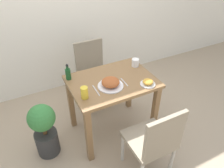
{
  "coord_description": "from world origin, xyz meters",
  "views": [
    {
      "loc": [
        -0.88,
        -1.74,
        2.1
      ],
      "look_at": [
        0.0,
        0.0,
        0.7
      ],
      "focal_mm": 35.0,
      "sensor_mm": 36.0,
      "label": 1
    }
  ],
  "objects_px": {
    "chair_near": "(154,140)",
    "drink_cup": "(135,63)",
    "food_plate": "(111,83)",
    "side_plate": "(148,83)",
    "sauce_bottle": "(68,73)",
    "potted_plant_left": "(44,129)",
    "chair_far": "(93,70)",
    "juice_glass": "(84,93)"
  },
  "relations": [
    {
      "from": "food_plate",
      "to": "drink_cup",
      "type": "bearing_deg",
      "value": 28.0
    },
    {
      "from": "juice_glass",
      "to": "sauce_bottle",
      "type": "height_order",
      "value": "sauce_bottle"
    },
    {
      "from": "drink_cup",
      "to": "juice_glass",
      "type": "distance_m",
      "value": 0.81
    },
    {
      "from": "chair_near",
      "to": "drink_cup",
      "type": "xyz_separation_m",
      "value": [
        0.31,
        0.87,
        0.3
      ]
    },
    {
      "from": "side_plate",
      "to": "potted_plant_left",
      "type": "height_order",
      "value": "side_plate"
    },
    {
      "from": "drink_cup",
      "to": "chair_near",
      "type": "bearing_deg",
      "value": -109.63
    },
    {
      "from": "side_plate",
      "to": "potted_plant_left",
      "type": "xyz_separation_m",
      "value": [
        -1.1,
        0.26,
        -0.42
      ]
    },
    {
      "from": "drink_cup",
      "to": "sauce_bottle",
      "type": "relative_size",
      "value": 0.49
    },
    {
      "from": "chair_near",
      "to": "food_plate",
      "type": "height_order",
      "value": "chair_near"
    },
    {
      "from": "potted_plant_left",
      "to": "side_plate",
      "type": "bearing_deg",
      "value": -13.4
    },
    {
      "from": "chair_near",
      "to": "chair_far",
      "type": "height_order",
      "value": "same"
    },
    {
      "from": "side_plate",
      "to": "potted_plant_left",
      "type": "distance_m",
      "value": 1.2
    },
    {
      "from": "chair_far",
      "to": "side_plate",
      "type": "relative_size",
      "value": 5.57
    },
    {
      "from": "chair_near",
      "to": "drink_cup",
      "type": "distance_m",
      "value": 0.97
    },
    {
      "from": "potted_plant_left",
      "to": "juice_glass",
      "type": "bearing_deg",
      "value": -21.63
    },
    {
      "from": "chair_far",
      "to": "juice_glass",
      "type": "height_order",
      "value": "chair_far"
    },
    {
      "from": "chair_near",
      "to": "side_plate",
      "type": "height_order",
      "value": "chair_near"
    },
    {
      "from": "food_plate",
      "to": "side_plate",
      "type": "bearing_deg",
      "value": -22.4
    },
    {
      "from": "drink_cup",
      "to": "side_plate",
      "type": "bearing_deg",
      "value": -102.13
    },
    {
      "from": "chair_far",
      "to": "side_plate",
      "type": "bearing_deg",
      "value": -74.3
    },
    {
      "from": "chair_far",
      "to": "juice_glass",
      "type": "relative_size",
      "value": 7.22
    },
    {
      "from": "chair_near",
      "to": "chair_far",
      "type": "distance_m",
      "value": 1.4
    },
    {
      "from": "chair_near",
      "to": "potted_plant_left",
      "type": "relative_size",
      "value": 1.33
    },
    {
      "from": "food_plate",
      "to": "sauce_bottle",
      "type": "height_order",
      "value": "sauce_bottle"
    },
    {
      "from": "chair_near",
      "to": "sauce_bottle",
      "type": "relative_size",
      "value": 4.77
    },
    {
      "from": "chair_far",
      "to": "drink_cup",
      "type": "height_order",
      "value": "chair_far"
    },
    {
      "from": "chair_near",
      "to": "chair_far",
      "type": "relative_size",
      "value": 1.0
    },
    {
      "from": "sauce_bottle",
      "to": "drink_cup",
      "type": "bearing_deg",
      "value": -6.58
    },
    {
      "from": "sauce_bottle",
      "to": "side_plate",
      "type": "bearing_deg",
      "value": -33.95
    },
    {
      "from": "food_plate",
      "to": "side_plate",
      "type": "height_order",
      "value": "food_plate"
    },
    {
      "from": "chair_near",
      "to": "side_plate",
      "type": "relative_size",
      "value": 5.57
    },
    {
      "from": "chair_far",
      "to": "food_plate",
      "type": "xyz_separation_m",
      "value": [
        -0.1,
        -0.77,
        0.29
      ]
    },
    {
      "from": "juice_glass",
      "to": "sauce_bottle",
      "type": "xyz_separation_m",
      "value": [
        -0.04,
        0.39,
        0.01
      ]
    },
    {
      "from": "sauce_bottle",
      "to": "food_plate",
      "type": "bearing_deg",
      "value": -43.4
    },
    {
      "from": "food_plate",
      "to": "side_plate",
      "type": "xyz_separation_m",
      "value": [
        0.36,
        -0.15,
        -0.02
      ]
    },
    {
      "from": "sauce_bottle",
      "to": "potted_plant_left",
      "type": "distance_m",
      "value": 0.64
    },
    {
      "from": "food_plate",
      "to": "sauce_bottle",
      "type": "relative_size",
      "value": 1.44
    },
    {
      "from": "food_plate",
      "to": "potted_plant_left",
      "type": "height_order",
      "value": "food_plate"
    },
    {
      "from": "food_plate",
      "to": "side_plate",
      "type": "relative_size",
      "value": 1.68
    },
    {
      "from": "chair_near",
      "to": "chair_far",
      "type": "xyz_separation_m",
      "value": [
        -0.03,
        1.4,
        0.0
      ]
    },
    {
      "from": "chair_near",
      "to": "drink_cup",
      "type": "bearing_deg",
      "value": -109.63
    },
    {
      "from": "food_plate",
      "to": "sauce_bottle",
      "type": "bearing_deg",
      "value": 136.6
    }
  ]
}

